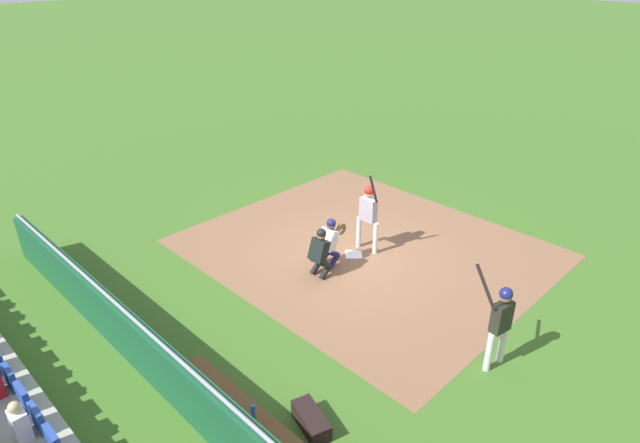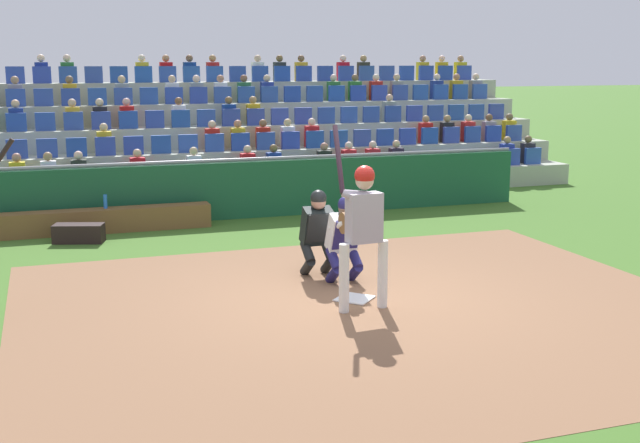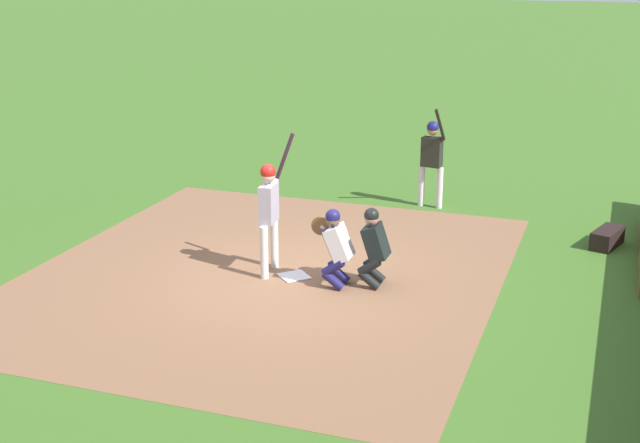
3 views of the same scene
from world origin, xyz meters
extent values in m
plane|color=#3F6B24|center=(0.00, 0.00, 0.00)|extent=(160.00, 160.00, 0.00)
cube|color=#865E41|center=(0.00, 0.50, 0.00)|extent=(8.81, 7.61, 0.01)
cube|color=white|center=(0.00, 0.00, 0.02)|extent=(0.62, 0.62, 0.02)
cylinder|color=silver|center=(-0.21, 0.43, 0.44)|extent=(0.14, 0.14, 0.88)
cylinder|color=silver|center=(0.33, 0.48, 0.44)|extent=(0.14, 0.14, 0.88)
cube|color=#9F94A6|center=(0.06, 0.45, 1.20)|extent=(0.45, 0.25, 0.63)
sphere|color=#C9A68E|center=(0.06, 0.45, 1.67)|extent=(0.23, 0.23, 0.23)
sphere|color=#B41B16|center=(0.06, 0.45, 1.73)|extent=(0.26, 0.26, 0.26)
cylinder|color=#9F94A6|center=(0.11, 0.43, 1.50)|extent=(0.47, 0.10, 0.14)
cylinder|color=#9F94A6|center=(0.28, 0.45, 1.50)|extent=(0.17, 0.14, 0.13)
cylinder|color=#2D1A27|center=(0.33, 0.28, 1.93)|extent=(0.07, 0.36, 0.83)
sphere|color=black|center=(0.34, 0.43, 1.52)|extent=(0.06, 0.06, 0.06)
cylinder|color=navy|center=(-0.31, -0.78, 0.15)|extent=(0.15, 0.39, 0.34)
cylinder|color=navy|center=(-0.31, -0.78, 0.37)|extent=(0.15, 0.38, 0.33)
cylinder|color=navy|center=(0.01, -0.77, 0.15)|extent=(0.15, 0.39, 0.34)
cylinder|color=navy|center=(0.01, -0.77, 0.37)|extent=(0.15, 0.38, 0.33)
cube|color=silver|center=(-0.14, -0.82, 0.73)|extent=(0.43, 0.44, 0.60)
cube|color=navy|center=(-0.15, -0.70, 0.73)|extent=(0.38, 0.23, 0.45)
sphere|color=brown|center=(-0.15, -0.71, 1.10)|extent=(0.22, 0.22, 0.22)
cube|color=black|center=(-0.15, -0.71, 1.10)|extent=(0.20, 0.12, 0.20)
sphere|color=navy|center=(-0.15, -0.71, 1.16)|extent=(0.24, 0.24, 0.24)
cylinder|color=brown|center=(-0.03, -0.47, 0.95)|extent=(0.07, 0.30, 0.30)
cylinder|color=silver|center=(0.00, -0.65, 0.88)|extent=(0.16, 0.40, 0.22)
cylinder|color=black|center=(-0.09, -1.31, 0.15)|extent=(0.15, 0.39, 0.34)
cylinder|color=black|center=(-0.09, -1.31, 0.37)|extent=(0.15, 0.38, 0.33)
cylinder|color=black|center=(0.23, -1.30, 0.15)|extent=(0.15, 0.39, 0.34)
cylinder|color=black|center=(0.23, -1.30, 0.37)|extent=(0.15, 0.38, 0.33)
cube|color=black|center=(0.07, -1.37, 0.74)|extent=(0.43, 0.41, 0.60)
cube|color=black|center=(0.07, -1.24, 0.74)|extent=(0.38, 0.20, 0.45)
sphere|color=#B0755F|center=(0.07, -1.28, 1.11)|extent=(0.22, 0.22, 0.22)
cube|color=black|center=(0.07, -1.28, 1.11)|extent=(0.20, 0.10, 0.20)
sphere|color=black|center=(0.07, -1.28, 1.17)|extent=(0.24, 0.24, 0.24)
cube|color=#185231|center=(0.00, -6.08, 0.57)|extent=(12.15, 0.24, 1.14)
cylinder|color=gray|center=(0.00, -6.08, 1.18)|extent=(12.15, 0.07, 0.07)
cube|color=brown|center=(2.91, -5.53, 0.22)|extent=(4.10, 0.40, 0.44)
cylinder|color=blue|center=(2.78, -5.57, 0.57)|extent=(0.07, 0.07, 0.26)
cube|color=black|center=(3.31, -4.78, 0.16)|extent=(0.92, 0.60, 0.32)
cylinder|color=silver|center=(4.75, -1.01, 0.43)|extent=(0.15, 0.15, 0.86)
cylinder|color=silver|center=(4.69, -1.41, 0.43)|extent=(0.15, 0.15, 0.86)
cube|color=black|center=(4.72, -1.21, 1.17)|extent=(0.28, 0.44, 0.61)
sphere|color=#AE784E|center=(4.72, -1.21, 1.62)|extent=(0.22, 0.22, 0.22)
sphere|color=navy|center=(4.72, -1.21, 1.68)|extent=(0.25, 0.25, 0.25)
cylinder|color=black|center=(4.69, -1.26, 1.46)|extent=(0.21, 0.45, 0.14)
cylinder|color=black|center=(4.66, -1.42, 1.46)|extent=(0.16, 0.17, 0.13)
cylinder|color=black|center=(4.40, -1.42, 1.81)|extent=(0.53, 0.16, 0.70)
sphere|color=black|center=(4.63, -1.47, 1.48)|extent=(0.06, 0.06, 0.06)
cube|color=#A2A893|center=(0.00, -8.27, 0.26)|extent=(17.94, 0.94, 0.51)
cube|color=#20489B|center=(-0.62, -8.13, 0.72)|extent=(0.44, 0.10, 0.42)
cube|color=#27469F|center=(0.00, -8.13, 0.72)|extent=(0.44, 0.10, 0.42)
cube|color=#29479C|center=(0.62, -8.13, 0.72)|extent=(0.44, 0.10, 0.42)
cube|color=white|center=(0.62, -8.37, 0.77)|extent=(0.32, 0.22, 0.52)
sphere|color=tan|center=(0.62, -8.37, 1.13)|extent=(0.19, 0.19, 0.19)
cube|color=#2846A2|center=(1.24, -8.13, 0.72)|extent=(0.44, 0.10, 0.42)
camera|label=1|loc=(8.03, -9.29, 7.30)|focal=30.23mm
camera|label=2|loc=(3.78, 9.60, 3.12)|focal=45.22mm
camera|label=3|loc=(-12.39, -4.83, 5.17)|focal=48.72mm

